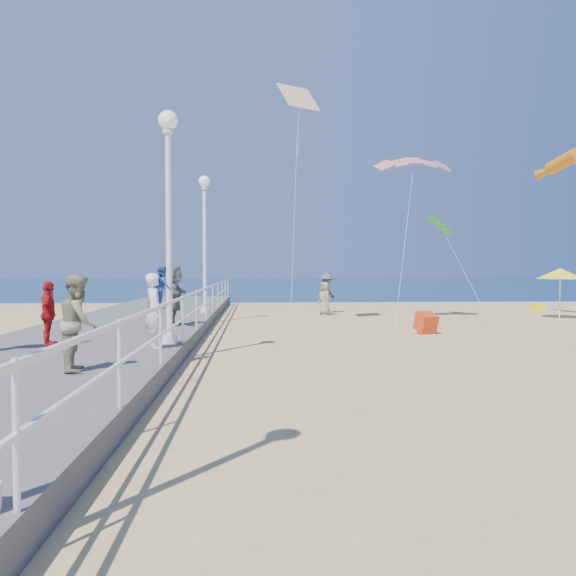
{
  "coord_description": "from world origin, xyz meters",
  "views": [
    {
      "loc": [
        -3.36,
        -13.01,
        2.13
      ],
      "look_at": [
        -2.5,
        2.0,
        1.6
      ],
      "focal_mm": 35.0,
      "sensor_mm": 36.0,
      "label": 1
    }
  ],
  "objects": [
    {
      "name": "ground",
      "position": [
        0.0,
        0.0,
        0.0
      ],
      "size": [
        160.0,
        160.0,
        0.0
      ],
      "primitive_type": "plane",
      "color": "#E2C076",
      "rests_on": "ground"
    },
    {
      "name": "beach_umbrella",
      "position": [
        9.49,
        9.98,
        1.91
      ],
      "size": [
        1.9,
        1.9,
        2.14
      ],
      "color": "white",
      "rests_on": "ground"
    },
    {
      "name": "railing",
      "position": [
        -5.05,
        0.0,
        1.25
      ],
      "size": [
        0.05,
        42.0,
        0.55
      ],
      "color": "white",
      "rests_on": "boardwalk"
    },
    {
      "name": "ocean",
      "position": [
        0.0,
        65.0,
        0.01
      ],
      "size": [
        160.0,
        90.0,
        0.05
      ],
      "primitive_type": "cube",
      "color": "#0B2647",
      "rests_on": "ground"
    },
    {
      "name": "toddler_held",
      "position": [
        -5.4,
        -0.66,
        1.72
      ],
      "size": [
        0.48,
        0.54,
        0.93
      ],
      "primitive_type": "imported",
      "rotation": [
        0.0,
        0.0,
        1.9
      ],
      "color": "#2D59A9",
      "rests_on": "boardwalk"
    },
    {
      "name": "beach_walker_c",
      "position": [
        -0.24,
        12.38,
        0.76
      ],
      "size": [
        0.77,
        0.88,
        1.51
      ],
      "primitive_type": "imported",
      "rotation": [
        0.0,
        0.0,
        -1.08
      ],
      "color": "tan",
      "rests_on": "ground"
    },
    {
      "name": "kite_diamond_redwhite",
      "position": [
        -1.78,
        7.75,
        8.42
      ],
      "size": [
        1.63,
        1.45,
        1.05
      ],
      "primitive_type": "cube",
      "rotation": [
        0.86,
        0.0,
        0.5
      ],
      "color": "orange"
    },
    {
      "name": "kite_parafoil",
      "position": [
        2.92,
        9.15,
        6.41
      ],
      "size": [
        3.06,
        0.94,
        0.65
      ],
      "primitive_type": null,
      "rotation": [
        0.44,
        0.0,
        0.0
      ],
      "color": "red"
    },
    {
      "name": "kite_diamond_green",
      "position": [
        4.65,
        11.03,
        4.0
      ],
      "size": [
        1.01,
        1.28,
        0.81
      ],
      "primitive_type": "cube",
      "rotation": [
        0.71,
        0.0,
        1.52
      ],
      "color": "green"
    },
    {
      "name": "lamp_post_mid",
      "position": [
        -5.35,
        0.0,
        3.66
      ],
      "size": [
        0.44,
        0.44,
        5.32
      ],
      "color": "white",
      "rests_on": "boardwalk"
    },
    {
      "name": "spectator_6",
      "position": [
        -7.24,
        8.38,
        1.13
      ],
      "size": [
        0.47,
        0.6,
        1.46
      ],
      "primitive_type": "imported",
      "rotation": [
        0.0,
        0.0,
        1.31
      ],
      "color": "gray",
      "rests_on": "boardwalk"
    },
    {
      "name": "beach_chair_left",
      "position": [
        10.54,
        13.92,
        0.2
      ],
      "size": [
        0.55,
        0.55,
        0.4
      ],
      "primitive_type": "cube",
      "color": "#FFF51A",
      "rests_on": "ground"
    },
    {
      "name": "box_kite",
      "position": [
        2.15,
        4.84,
        0.3
      ],
      "size": [
        0.73,
        0.84,
        0.74
      ],
      "primitive_type": "cube",
      "rotation": [
        0.31,
        0.0,
        0.29
      ],
      "color": "red",
      "rests_on": "ground"
    },
    {
      "name": "spectator_1",
      "position": [
        -6.35,
        -3.41,
        1.21
      ],
      "size": [
        0.76,
        0.89,
        1.62
      ],
      "primitive_type": "imported",
      "rotation": [
        0.0,
        0.0,
        1.77
      ],
      "color": "#979268",
      "rests_on": "boardwalk"
    },
    {
      "name": "lamp_post_far",
      "position": [
        -5.35,
        9.0,
        3.66
      ],
      "size": [
        0.44,
        0.44,
        5.32
      ],
      "color": "white",
      "rests_on": "boardwalk"
    },
    {
      "name": "beach_walker_a",
      "position": [
        0.02,
        13.51,
        0.94
      ],
      "size": [
        1.29,
        1.39,
        1.88
      ],
      "primitive_type": "imported",
      "rotation": [
        0.0,
        0.0,
        0.92
      ],
      "color": "#535458",
      "rests_on": "ground"
    },
    {
      "name": "spectator_3",
      "position": [
        -7.95,
        -0.35,
        1.12
      ],
      "size": [
        0.5,
        0.9,
        1.45
      ],
      "primitive_type": "imported",
      "rotation": [
        0.0,
        0.0,
        1.75
      ],
      "color": "red",
      "rests_on": "boardwalk"
    },
    {
      "name": "spectator_5",
      "position": [
        -5.83,
        4.07,
        1.32
      ],
      "size": [
        0.55,
        1.7,
        1.83
      ],
      "primitive_type": "imported",
      "rotation": [
        0.0,
        0.0,
        1.58
      ],
      "color": "slate",
      "rests_on": "boardwalk"
    },
    {
      "name": "woman_holding_toddler",
      "position": [
        -5.55,
        -0.81,
        1.21
      ],
      "size": [
        0.56,
        0.69,
        1.62
      ],
      "primitive_type": "imported",
      "rotation": [
        0.0,
        0.0,
        1.9
      ],
      "color": "white",
      "rests_on": "boardwalk"
    },
    {
      "name": "surf_line",
      "position": [
        0.0,
        20.5,
        0.03
      ],
      "size": [
        160.0,
        1.2,
        0.04
      ],
      "primitive_type": "cube",
      "color": "white",
      "rests_on": "ground"
    },
    {
      "name": "kite_windsock",
      "position": [
        9.45,
        9.82,
        6.58
      ],
      "size": [
        1.03,
        2.79,
        1.1
      ],
      "primitive_type": "cylinder",
      "rotation": [
        1.36,
        0.0,
        0.17
      ],
      "color": "orange"
    },
    {
      "name": "boardwalk",
      "position": [
        -7.5,
        0.0,
        0.2
      ],
      "size": [
        5.0,
        44.0,
        0.4
      ],
      "primitive_type": "cube",
      "color": "slate",
      "rests_on": "ground"
    }
  ]
}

